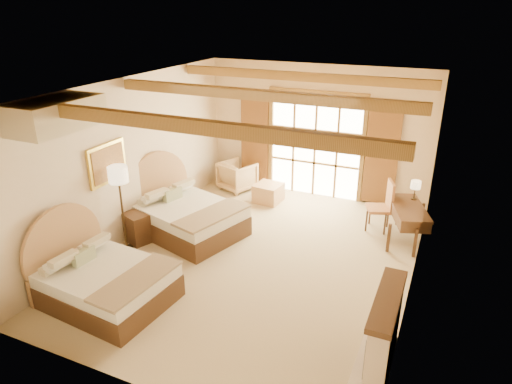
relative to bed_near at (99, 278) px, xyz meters
The scene contains 19 objects.
floor 2.90m from the bed_near, 50.81° to the left, with size 7.00×7.00×0.00m, color tan.
wall_back 6.13m from the bed_near, 72.42° to the left, with size 5.50×5.50×0.00m, color beige.
wall_left 2.70m from the bed_near, 112.81° to the left, with size 7.00×7.00×0.00m, color beige.
wall_right 5.22m from the bed_near, 25.99° to the left, with size 7.00×7.00×0.00m, color beige.
ceiling 4.02m from the bed_near, 50.81° to the left, with size 7.00×7.00×0.00m, color #BC8235.
ceiling_beams 3.93m from the bed_near, 50.81° to the left, with size 5.39×4.60×0.18m, color olive, non-canonical shape.
french_doors 6.01m from the bed_near, 72.24° to the left, with size 3.95×0.08×2.60m.
fireplace 4.42m from the bed_near, ahead, with size 0.46×1.40×1.16m.
painting 2.19m from the bed_near, 121.08° to the left, with size 0.06×0.95×0.75m.
canopy_valance 2.64m from the bed_near, 158.96° to the left, with size 0.70×1.40×0.45m, color beige.
bed_near is the anchor object (origin of this frame).
bed_far 2.56m from the bed_near, 91.25° to the left, with size 2.51×2.10×1.38m.
nightstand 1.99m from the bed_near, 109.06° to the left, with size 0.51×0.51×0.61m, color #452717.
floor_lamp 1.95m from the bed_near, 114.80° to the left, with size 0.36×0.36×1.71m.
armchair 5.16m from the bed_near, 90.66° to the left, with size 0.79×0.81×0.74m, color tan.
ottoman 4.86m from the bed_near, 78.50° to the left, with size 0.60×0.60×0.44m, color #B87953.
desk 5.91m from the bed_near, 43.86° to the left, with size 1.01×1.49×0.74m.
desk_chair 5.69m from the bed_near, 49.71° to the left, with size 0.63×0.62×1.09m.
desk_lamp 6.28m from the bed_near, 46.36° to the left, with size 0.20×0.20×0.40m.
Camera 1 is at (3.02, -6.90, 4.48)m, focal length 32.00 mm.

